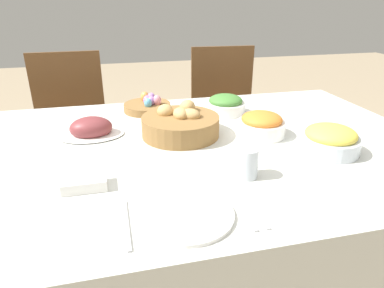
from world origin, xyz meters
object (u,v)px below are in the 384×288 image
object	(u,v)px
chair_far_left	(72,130)
drinking_cup	(247,163)
egg_basket	(148,106)
spoon	(252,206)
bread_basket	(182,124)
dinner_plate	(186,215)
chair_far_right	(225,117)
knife	(241,208)
ham_platter	(91,129)
carrot_bowl	(261,124)
butter_dish	(85,183)
green_salad_bowl	(225,105)
pineapple_bowl	(330,140)
fork	(127,224)

from	to	relation	value
chair_far_left	drinking_cup	bearing A→B (deg)	-63.31
egg_basket	spoon	world-z (taller)	egg_basket
bread_basket	dinner_plate	size ratio (longest dim) A/B	1.25
chair_far_right	knife	xyz separation A→B (m)	(-0.43, -1.37, 0.25)
ham_platter	knife	size ratio (longest dim) A/B	1.24
chair_far_left	dinner_plate	world-z (taller)	chair_far_left
dinner_plate	drinking_cup	xyz separation A→B (m)	(0.22, 0.15, 0.04)
chair_far_right	drinking_cup	distance (m)	1.30
chair_far_right	carrot_bowl	xyz separation A→B (m)	(-0.17, -0.91, 0.29)
chair_far_right	ham_platter	world-z (taller)	chair_far_right
chair_far_right	bread_basket	bearing A→B (deg)	-115.50
chair_far_right	bread_basket	world-z (taller)	chair_far_right
chair_far_right	chair_far_left	xyz separation A→B (m)	(-0.98, 0.00, 0.00)
butter_dish	carrot_bowl	bearing A→B (deg)	21.48
spoon	green_salad_bowl	bearing A→B (deg)	76.27
green_salad_bowl	drinking_cup	world-z (taller)	drinking_cup
spoon	drinking_cup	size ratio (longest dim) A/B	2.17
chair_far_right	butter_dish	distance (m)	1.45
carrot_bowl	bread_basket	bearing A→B (deg)	166.72
pineapple_bowl	spoon	world-z (taller)	pineapple_bowl
knife	spoon	size ratio (longest dim) A/B	1.00
fork	butter_dish	size ratio (longest dim) A/B	1.61
bread_basket	butter_dish	size ratio (longest dim) A/B	2.41
carrot_bowl	spoon	size ratio (longest dim) A/B	0.93
egg_basket	chair_far_right	bearing A→B (deg)	41.95
ham_platter	chair_far_right	bearing A→B (deg)	43.44
bread_basket	chair_far_left	bearing A→B (deg)	121.14
egg_basket	fork	xyz separation A→B (m)	(-0.15, -0.86, -0.02)
butter_dish	egg_basket	bearing A→B (deg)	68.71
ham_platter	drinking_cup	bearing A→B (deg)	-43.93
ham_platter	pineapple_bowl	size ratio (longest dim) A/B	1.21
fork	knife	bearing A→B (deg)	0.28
pineapple_bowl	bread_basket	bearing A→B (deg)	149.99
chair_far_left	butter_dish	bearing A→B (deg)	-82.88
bread_basket	egg_basket	xyz separation A→B (m)	(-0.09, 0.33, -0.02)
dinner_plate	spoon	distance (m)	0.17
pineapple_bowl	drinking_cup	distance (m)	0.36
carrot_bowl	knife	bearing A→B (deg)	-119.38
egg_basket	bread_basket	bearing A→B (deg)	-74.76
chair_far_left	fork	xyz separation A→B (m)	(0.26, -1.37, 0.25)
ham_platter	knife	distance (m)	0.71
green_salad_bowl	knife	world-z (taller)	green_salad_bowl
ham_platter	carrot_bowl	world-z (taller)	carrot_bowl
bread_basket	pineapple_bowl	distance (m)	0.54
ham_platter	butter_dish	size ratio (longest dim) A/B	2.00
dinner_plate	fork	distance (m)	0.14
bread_basket	egg_basket	bearing A→B (deg)	105.24
chair_far_right	fork	xyz separation A→B (m)	(-0.72, -1.37, 0.25)
carrot_bowl	spoon	xyz separation A→B (m)	(-0.23, -0.45, -0.04)
egg_basket	drinking_cup	distance (m)	0.74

